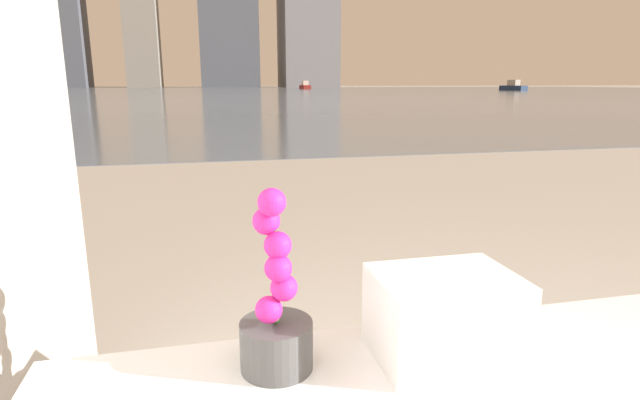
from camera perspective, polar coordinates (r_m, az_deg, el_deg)
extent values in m
cylinder|color=#4C4C4C|center=(0.93, -4.99, -16.20)|extent=(0.13, 0.13, 0.09)
cylinder|color=#38662D|center=(0.87, -5.20, -7.19)|extent=(0.01, 0.01, 0.22)
sphere|color=#DB238E|center=(0.82, -5.53, -0.26)|extent=(0.05, 0.05, 0.05)
sphere|color=#DB238E|center=(0.85, -6.16, -2.41)|extent=(0.05, 0.05, 0.05)
sphere|color=#DB238E|center=(0.85, -4.85, -5.17)|extent=(0.05, 0.05, 0.05)
sphere|color=#DB238E|center=(0.85, -4.80, -7.76)|extent=(0.05, 0.05, 0.05)
sphere|color=#DB238E|center=(0.87, -4.14, -9.94)|extent=(0.05, 0.05, 0.05)
sphere|color=#DB238E|center=(0.89, -5.88, -12.36)|extent=(0.05, 0.05, 0.05)
cube|color=white|center=(1.01, 13.78, -15.75)|extent=(0.26, 0.19, 0.04)
cube|color=white|center=(0.99, 13.91, -13.72)|extent=(0.26, 0.19, 0.04)
cube|color=white|center=(0.97, 14.04, -11.62)|extent=(0.26, 0.19, 0.04)
cube|color=white|center=(0.96, 14.18, -9.44)|extent=(0.26, 0.19, 0.04)
cube|color=slate|center=(61.86, -12.79, 11.99)|extent=(180.00, 110.00, 0.01)
cube|color=navy|center=(72.68, 21.21, 11.84)|extent=(2.12, 3.91, 0.65)
cube|color=#B2A893|center=(72.67, 21.26, 12.39)|extent=(1.23, 1.57, 0.74)
cube|color=#2D2D33|center=(88.66, -31.94, 10.92)|extent=(3.40, 5.03, 0.83)
cube|color=#B2A893|center=(88.66, -32.01, 11.49)|extent=(1.81, 2.12, 0.95)
cube|color=maroon|center=(84.42, -1.72, 12.78)|extent=(1.31, 3.59, 0.62)
cube|color=silver|center=(84.42, -1.72, 13.23)|extent=(0.92, 1.36, 0.71)
cube|color=#4C515B|center=(121.56, -27.30, 17.44)|extent=(8.10, 8.58, 25.69)
cube|color=gray|center=(119.07, -19.73, 18.36)|extent=(6.70, 10.41, 26.25)
cube|color=#4C515B|center=(119.17, -10.57, 21.04)|extent=(12.74, 9.65, 35.15)
cube|color=slate|center=(121.40, -1.44, 20.86)|extent=(12.35, 12.84, 34.16)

